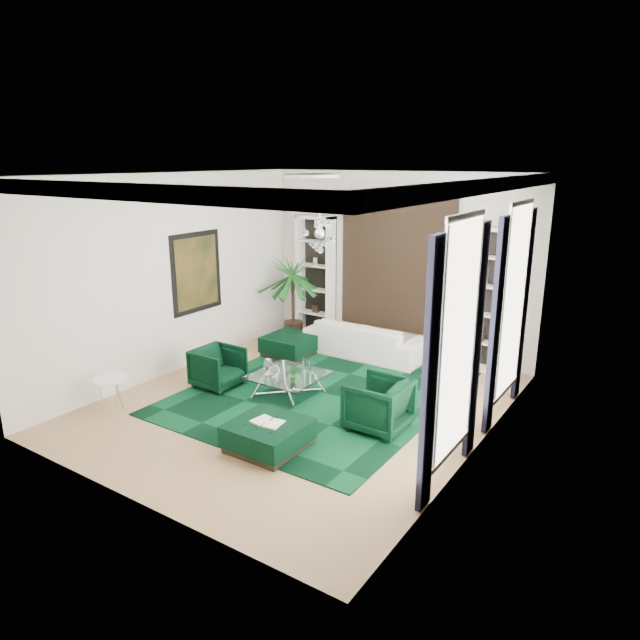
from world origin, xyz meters
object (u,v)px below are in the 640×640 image
Objects in this scene: side_table at (113,395)px; palm at (293,287)px; armchair_right at (378,404)px; armchair_left at (218,368)px; ottoman_side at (290,345)px; ottoman_front at (268,436)px; coffee_table at (288,385)px; sofa at (365,339)px.

palm reaches higher than side_table.
palm reaches higher than armchair_right.
ottoman_side is at bearing -1.66° from armchair_left.
armchair_left reaches higher than ottoman_side.
ottoman_front is (2.15, -3.44, -0.01)m from ottoman_side.
coffee_table is at bearing -55.37° from palm.
side_table reaches higher than coffee_table.
sofa is 2.19× the size of coffee_table.
sofa is 4.39× the size of side_table.
palm is at bearing 124.63° from coffee_table.
palm is (-1.89, 2.74, 1.03)m from coffee_table.
armchair_right is 4.37m from side_table.
ottoman_side reaches higher than ottoman_front.
ottoman_side is 1.54m from palm.
coffee_table is 0.47× the size of palm.
ottoman_front is at bearing -120.84° from armchair_left.
palm is (0.17, 4.83, 0.95)m from side_table.
armchair_right reaches higher than sofa.
palm is (-2.78, 4.42, 1.02)m from ottoman_front.
sofa is at bearing 100.59° from ottoman_front.
ottoman_side is 0.95× the size of ottoman_front.
coffee_table is 1.14× the size of ottoman_front.
ottoman_side is at bearing 125.65° from coffee_table.
armchair_right reaches higher than coffee_table.
ottoman_front is at bearing 100.59° from sofa.
coffee_table is (1.32, 0.36, -0.17)m from armchair_left.
sofa is 4.35m from ottoman_front.
side_table is at bearing -65.20° from armchair_right.
ottoman_front is at bearing -35.49° from armchair_right.
armchair_left is at bearing -164.62° from coffee_table.
side_table is at bearing -101.72° from ottoman_side.
side_table is at bearing -134.53° from coffee_table.
armchair_left is 0.70× the size of coffee_table.
palm reaches higher than ottoman_side.
armchair_right is at bearing -88.13° from armchair_left.
side_table is 0.24× the size of palm.
side_table is (-0.80, -3.85, 0.06)m from ottoman_side.
ottoman_side is 1.67× the size of side_table.
sofa is 2.50× the size of ottoman_front.
side_table is (-0.74, -1.73, -0.09)m from armchair_left.
armchair_left is 0.80× the size of ottoman_front.
ottoman_front is 1.76× the size of side_table.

